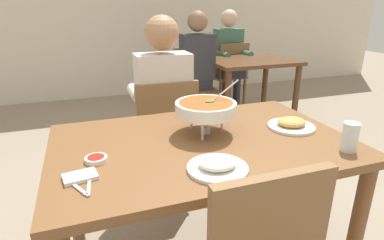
% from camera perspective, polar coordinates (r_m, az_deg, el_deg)
% --- Properties ---
extents(dining_table_main, '(1.39, 0.90, 0.76)m').
position_cam_1_polar(dining_table_main, '(1.55, 1.85, -7.18)').
color(dining_table_main, brown).
rests_on(dining_table_main, ground_plane).
extents(chair_diner_main, '(0.44, 0.44, 0.90)m').
position_cam_1_polar(chair_diner_main, '(2.25, -4.94, -2.38)').
color(chair_diner_main, brown).
rests_on(chair_diner_main, ground_plane).
extents(diner_main, '(0.40, 0.45, 1.31)m').
position_cam_1_polar(diner_main, '(2.20, -5.34, 3.62)').
color(diner_main, '#2D2D38').
rests_on(diner_main, ground_plane).
extents(curry_bowl, '(0.33, 0.30, 0.26)m').
position_cam_1_polar(curry_bowl, '(1.54, 2.51, 2.10)').
color(curry_bowl, silver).
rests_on(curry_bowl, dining_table_main).
extents(rice_plate, '(0.24, 0.24, 0.06)m').
position_cam_1_polar(rice_plate, '(1.24, 4.63, -8.18)').
color(rice_plate, white).
rests_on(rice_plate, dining_table_main).
extents(appetizer_plate, '(0.24, 0.24, 0.06)m').
position_cam_1_polar(appetizer_plate, '(1.72, 17.50, -0.74)').
color(appetizer_plate, white).
rests_on(appetizer_plate, dining_table_main).
extents(sauce_dish, '(0.09, 0.09, 0.02)m').
position_cam_1_polar(sauce_dish, '(1.36, -16.93, -6.74)').
color(sauce_dish, white).
rests_on(sauce_dish, dining_table_main).
extents(napkin_folded, '(0.13, 0.10, 0.02)m').
position_cam_1_polar(napkin_folded, '(1.25, -19.53, -9.63)').
color(napkin_folded, white).
rests_on(napkin_folded, dining_table_main).
extents(fork_utensil, '(0.09, 0.16, 0.01)m').
position_cam_1_polar(fork_utensil, '(1.21, -20.42, -11.02)').
color(fork_utensil, silver).
rests_on(fork_utensil, dining_table_main).
extents(spoon_utensil, '(0.03, 0.17, 0.01)m').
position_cam_1_polar(spoon_utensil, '(1.21, -18.03, -10.77)').
color(spoon_utensil, silver).
rests_on(spoon_utensil, dining_table_main).
extents(drink_glass, '(0.07, 0.07, 0.13)m').
position_cam_1_polar(drink_glass, '(1.54, 26.56, -2.99)').
color(drink_glass, silver).
rests_on(drink_glass, dining_table_main).
extents(dining_table_far, '(1.00, 0.80, 0.76)m').
position_cam_1_polar(dining_table_far, '(3.87, 10.36, 8.75)').
color(dining_table_far, '#51331C').
rests_on(dining_table_far, ground_plane).
extents(chair_bg_left, '(0.45, 0.45, 0.90)m').
position_cam_1_polar(chair_bg_left, '(3.72, 0.32, 6.81)').
color(chair_bg_left, brown).
rests_on(chair_bg_left, ground_plane).
extents(chair_bg_middle, '(0.48, 0.48, 0.90)m').
position_cam_1_polar(chair_bg_middle, '(4.35, 6.82, 8.64)').
color(chair_bg_middle, brown).
rests_on(chair_bg_middle, ground_plane).
extents(chair_bg_right, '(0.45, 0.45, 0.90)m').
position_cam_1_polar(chair_bg_right, '(4.15, -0.04, 8.21)').
color(chair_bg_right, brown).
rests_on(chair_bg_right, ground_plane).
extents(patron_bg_left, '(0.40, 0.45, 1.31)m').
position_cam_1_polar(patron_bg_left, '(3.61, 0.75, 10.21)').
color(patron_bg_left, '#2D2D38').
rests_on(patron_bg_left, ground_plane).
extents(patron_bg_middle, '(0.40, 0.45, 1.31)m').
position_cam_1_polar(patron_bg_middle, '(4.31, 6.68, 11.71)').
color(patron_bg_middle, '#2D2D38').
rests_on(patron_bg_middle, ground_plane).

